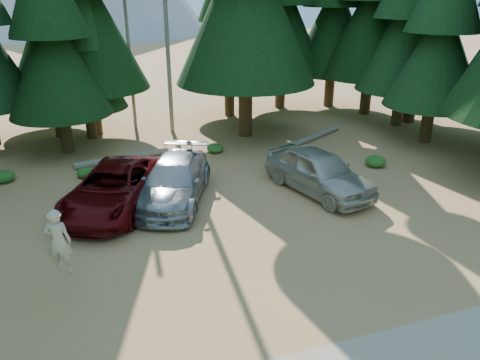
{
  "coord_description": "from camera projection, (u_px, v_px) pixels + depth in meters",
  "views": [
    {
      "loc": [
        -4.07,
        -12.62,
        8.13
      ],
      "look_at": [
        1.26,
        3.1,
        1.25
      ],
      "focal_mm": 35.0,
      "sensor_mm": 36.0,
      "label": 1
    }
  ],
  "objects": [
    {
      "name": "silver_minivan_right",
      "position": [
        319.0,
        171.0,
        19.73
      ],
      "size": [
        3.48,
        5.79,
        1.85
      ],
      "primitive_type": "imported",
      "rotation": [
        0.0,
        0.0,
        0.26
      ],
      "color": "beige",
      "rests_on": "ground"
    },
    {
      "name": "log_right",
      "position": [
        312.0,
        137.0,
        26.64
      ],
      "size": [
        4.97,
        3.05,
        0.35
      ],
      "primitive_type": "cylinder",
      "rotation": [
        0.0,
        1.57,
        0.52
      ],
      "color": "#665D52",
      "rests_on": "ground"
    },
    {
      "name": "shrub_center_left",
      "position": [
        180.0,
        159.0,
        22.91
      ],
      "size": [
        1.07,
        1.07,
        0.59
      ],
      "primitive_type": "ellipsoid",
      "color": "#2D601C",
      "rests_on": "ground"
    },
    {
      "name": "shrub_left",
      "position": [
        85.0,
        172.0,
        21.5
      ],
      "size": [
        0.81,
        0.81,
        0.44
      ],
      "primitive_type": "ellipsoid",
      "color": "#2D601C",
      "rests_on": "ground"
    },
    {
      "name": "frisbee_player",
      "position": [
        58.0,
        241.0,
        13.16
      ],
      "size": [
        0.84,
        0.66,
        2.01
      ],
      "rotation": [
        0.0,
        0.0,
        2.86
      ],
      "color": "beige",
      "rests_on": "ground"
    },
    {
      "name": "silver_minivan_center",
      "position": [
        174.0,
        181.0,
        18.93
      ],
      "size": [
        4.48,
        6.27,
        1.69
      ],
      "primitive_type": "imported",
      "rotation": [
        0.0,
        0.0,
        -0.41
      ],
      "color": "#96989D",
      "rests_on": "ground"
    },
    {
      "name": "snag_back",
      "position": [
        129.0,
        45.0,
        27.09
      ],
      "size": [
        0.2,
        0.2,
        10.0
      ],
      "primitive_type": "cylinder",
      "color": "#665D52",
      "rests_on": "ground"
    },
    {
      "name": "shrub_right",
      "position": [
        292.0,
        149.0,
        24.55
      ],
      "size": [
        0.85,
        0.85,
        0.47
      ],
      "primitive_type": "ellipsoid",
      "color": "#2D601C",
      "rests_on": "ground"
    },
    {
      "name": "ground",
      "position": [
        234.0,
        254.0,
        15.36
      ],
      "size": [
        160.0,
        160.0,
        0.0
      ],
      "primitive_type": "plane",
      "color": "#B1834B",
      "rests_on": "ground"
    },
    {
      "name": "red_pickup",
      "position": [
        113.0,
        188.0,
        18.28
      ],
      "size": [
        5.12,
        6.7,
        1.69
      ],
      "primitive_type": "imported",
      "rotation": [
        0.0,
        0.0,
        -0.44
      ],
      "color": "#500608",
      "rests_on": "ground"
    },
    {
      "name": "forest_belt_north",
      "position": [
        158.0,
        131.0,
        28.48
      ],
      "size": [
        36.0,
        7.0,
        22.0
      ],
      "primitive_type": null,
      "color": "black",
      "rests_on": "ground"
    },
    {
      "name": "snag_front",
      "position": [
        167.0,
        28.0,
        25.98
      ],
      "size": [
        0.24,
        0.24,
        12.0
      ],
      "primitive_type": "cylinder",
      "color": "#665D52",
      "rests_on": "ground"
    },
    {
      "name": "shrub_edge_east",
      "position": [
        375.0,
        161.0,
        22.75
      ],
      "size": [
        0.99,
        0.99,
        0.54
      ],
      "primitive_type": "ellipsoid",
      "color": "#2D601C",
      "rests_on": "ground"
    },
    {
      "name": "shrub_center_right",
      "position": [
        215.0,
        148.0,
        24.67
      ],
      "size": [
        0.88,
        0.88,
        0.49
      ],
      "primitive_type": "ellipsoid",
      "color": "#2D601C",
      "rests_on": "ground"
    },
    {
      "name": "log_left",
      "position": [
        123.0,
        158.0,
        23.44
      ],
      "size": [
        4.76,
        1.31,
        0.34
      ],
      "primitive_type": "cylinder",
      "rotation": [
        0.0,
        1.57,
        0.2
      ],
      "color": "#665D52",
      "rests_on": "ground"
    },
    {
      "name": "shrub_far_left",
      "position": [
        3.0,
        176.0,
        20.94
      ],
      "size": [
        0.96,
        0.96,
        0.53
      ],
      "primitive_type": "ellipsoid",
      "color": "#2D601C",
      "rests_on": "ground"
    },
    {
      "name": "shrub_far_right",
      "position": [
        316.0,
        156.0,
        23.05
      ],
      "size": [
        1.39,
        1.39,
        0.77
      ],
      "primitive_type": "ellipsoid",
      "color": "#2D601C",
      "rests_on": "ground"
    },
    {
      "name": "log_mid",
      "position": [
        141.0,
        171.0,
        21.88
      ],
      "size": [
        3.48,
        0.56,
        0.29
      ],
      "primitive_type": "cylinder",
      "rotation": [
        0.0,
        1.57,
        0.08
      ],
      "color": "#665D52",
      "rests_on": "ground"
    }
  ]
}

